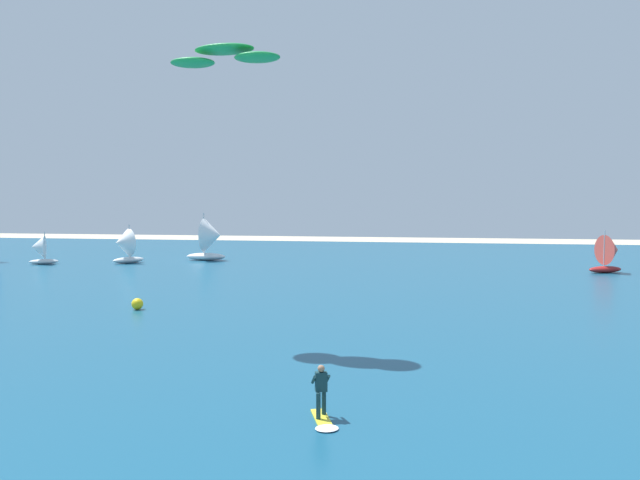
% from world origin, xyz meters
% --- Properties ---
extents(ocean, '(160.00, 90.00, 0.10)m').
position_xyz_m(ocean, '(0.00, 50.12, 0.05)').
color(ocean, navy).
rests_on(ocean, ground).
extents(kitesurfer, '(1.20, 2.03, 1.67)m').
position_xyz_m(kitesurfer, '(0.60, 14.79, 0.70)').
color(kitesurfer, yellow).
rests_on(kitesurfer, ocean).
extents(kite, '(5.70, 2.58, 0.83)m').
position_xyz_m(kite, '(-5.58, 24.18, 13.54)').
color(kite, '#198C3F').
extents(sailboat_anchored_offshore, '(3.09, 2.76, 3.46)m').
position_xyz_m(sailboat_anchored_offshore, '(-36.51, 54.30, 1.68)').
color(sailboat_anchored_offshore, silver).
rests_on(sailboat_anchored_offshore, ocean).
extents(sailboat_outermost, '(4.56, 3.85, 5.34)m').
position_xyz_m(sailboat_outermost, '(-19.94, 61.41, 2.55)').
color(sailboat_outermost, white).
rests_on(sailboat_outermost, ocean).
extents(sailboat_leading, '(3.55, 3.77, 4.20)m').
position_xyz_m(sailboat_leading, '(-28.09, 56.67, 2.02)').
color(sailboat_leading, silver).
rests_on(sailboat_leading, ocean).
extents(sailboat_far_left, '(3.55, 3.17, 3.99)m').
position_xyz_m(sailboat_far_left, '(21.03, 56.59, 1.93)').
color(sailboat_far_left, maroon).
rests_on(sailboat_far_left, ocean).
extents(marker_buoy, '(0.71, 0.71, 0.71)m').
position_xyz_m(marker_buoy, '(-13.75, 31.26, 0.46)').
color(marker_buoy, yellow).
rests_on(marker_buoy, ocean).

